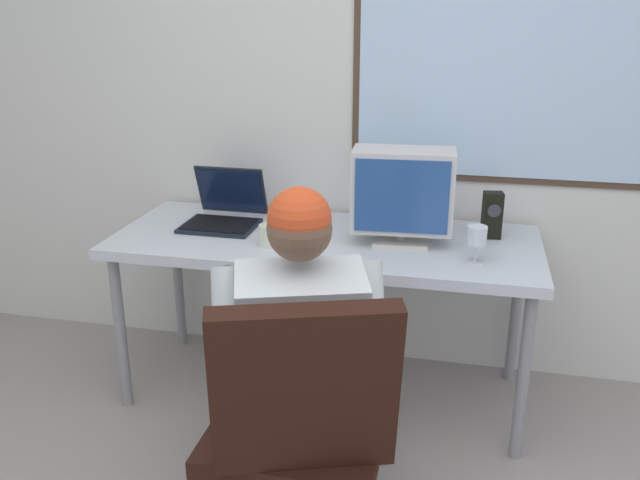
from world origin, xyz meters
TOP-DOWN VIEW (x-y plane):
  - wall_rear at (0.02, 1.99)m, footprint 5.33×0.08m
  - desk at (-0.28, 1.57)m, footprint 1.79×0.72m
  - office_chair at (-0.13, 0.57)m, footprint 0.61×0.64m
  - person_seated at (-0.21, 0.84)m, footprint 0.67×0.88m
  - crt_monitor at (0.04, 1.57)m, footprint 0.42×0.23m
  - laptop at (-0.76, 1.67)m, footprint 0.32×0.34m
  - wine_glass at (0.34, 1.41)m, footprint 0.08×0.08m
  - desk_speaker at (0.40, 1.72)m, footprint 0.09×0.08m
  - coffee_mug at (-0.48, 1.42)m, footprint 0.08×0.08m

SIDE VIEW (x-z plane):
  - office_chair at x=-0.13m, z-range 0.06..1.02m
  - person_seated at x=-0.21m, z-range 0.02..1.22m
  - desk at x=-0.28m, z-range 0.32..1.06m
  - coffee_mug at x=-0.48m, z-range 0.75..0.84m
  - laptop at x=-0.76m, z-range 0.69..0.93m
  - desk_speaker at x=0.40m, z-range 0.75..0.94m
  - wine_glass at x=0.34m, z-range 0.78..0.92m
  - crt_monitor at x=0.04m, z-range 0.77..1.16m
  - wall_rear at x=0.02m, z-range 0.00..2.78m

